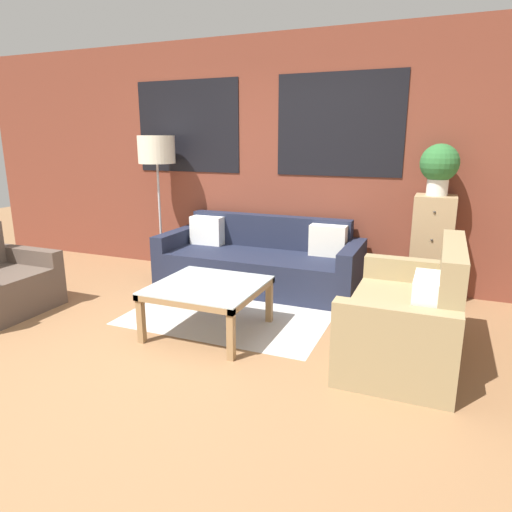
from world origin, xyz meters
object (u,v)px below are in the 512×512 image
Objects in this scene: drawer_cabinet at (431,249)px; potted_plant at (439,166)px; settee_vintage at (409,319)px; couch_dark at (260,263)px; coffee_table at (208,291)px; floor_lamp at (157,154)px.

drawer_cabinet is 2.19× the size of potted_plant.
couch_dark is at bearing 145.27° from settee_vintage.
coffee_table is (-1.65, -0.17, 0.06)m from settee_vintage.
floor_lamp is (-3.11, 1.29, 1.17)m from settee_vintage.
couch_dark is 2.14m from potted_plant.
couch_dark is 1.85m from drawer_cabinet.
coffee_table is 2.57m from potted_plant.
floor_lamp is 1.53× the size of drawer_cabinet.
couch_dark reaches higher than coffee_table.
settee_vintage is 1.78m from potted_plant.
potted_plant is at bearing 86.15° from settee_vintage.
floor_lamp reaches higher than drawer_cabinet.
settee_vintage is at bearing -93.85° from drawer_cabinet.
settee_vintage reaches higher than coffee_table.
coffee_table is at bearing -137.85° from potted_plant.
drawer_cabinet is at bearing 2.04° from floor_lamp.
coffee_table is 2.34m from floor_lamp.
potted_plant reaches higher than drawer_cabinet.
floor_lamp reaches higher than couch_dark.
couch_dark is 2.53× the size of coffee_table.
coffee_table is at bearing -137.85° from drawer_cabinet.
drawer_cabinet is at bearing 86.15° from settee_vintage.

